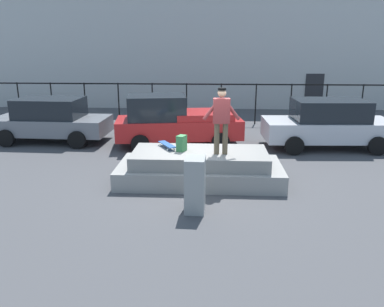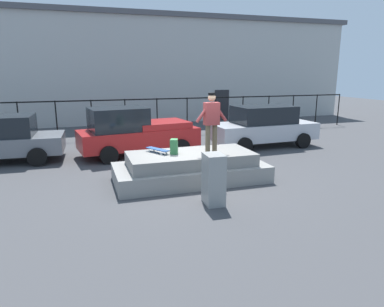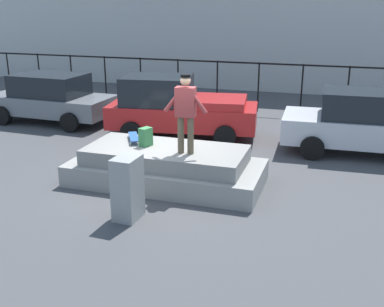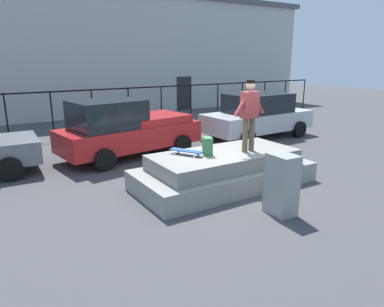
{
  "view_description": "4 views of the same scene",
  "coord_description": "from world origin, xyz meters",
  "px_view_note": "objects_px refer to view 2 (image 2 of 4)",
  "views": [
    {
      "loc": [
        0.36,
        -10.07,
        3.71
      ],
      "look_at": [
        -0.18,
        0.61,
        0.62
      ],
      "focal_mm": 36.31,
      "sensor_mm": 36.0,
      "label": 1
    },
    {
      "loc": [
        -2.95,
        -9.4,
        3.16
      ],
      "look_at": [
        0.53,
        1.33,
        0.5
      ],
      "focal_mm": 32.5,
      "sensor_mm": 36.0,
      "label": 2
    },
    {
      "loc": [
        3.73,
        -9.48,
        4.08
      ],
      "look_at": [
        0.46,
        0.78,
        0.52
      ],
      "focal_mm": 43.72,
      "sensor_mm": 36.0,
      "label": 3
    },
    {
      "loc": [
        -5.06,
        -6.65,
        3.09
      ],
      "look_at": [
        -0.33,
        0.9,
        0.68
      ],
      "focal_mm": 33.09,
      "sensor_mm": 36.0,
      "label": 4
    }
  ],
  "objects_px": {
    "car_silver_sedan_far": "(263,126)",
    "utility_box": "(214,179)",
    "backpack": "(174,147)",
    "skateboard": "(158,149)",
    "skateboarder": "(212,119)",
    "car_red_pickup_mid": "(135,132)"
  },
  "relations": [
    {
      "from": "car_silver_sedan_far",
      "to": "utility_box",
      "type": "xyz_separation_m",
      "value": [
        -4.52,
        -5.7,
        -0.26
      ]
    },
    {
      "from": "backpack",
      "to": "car_silver_sedan_far",
      "type": "xyz_separation_m",
      "value": [
        4.97,
        3.72,
        -0.18
      ]
    },
    {
      "from": "backpack",
      "to": "utility_box",
      "type": "xyz_separation_m",
      "value": [
        0.45,
        -1.98,
        -0.44
      ]
    },
    {
      "from": "skateboard",
      "to": "utility_box",
      "type": "height_order",
      "value": "utility_box"
    },
    {
      "from": "skateboarder",
      "to": "car_red_pickup_mid",
      "type": "relative_size",
      "value": 0.37
    },
    {
      "from": "skateboard",
      "to": "utility_box",
      "type": "relative_size",
      "value": 0.66
    },
    {
      "from": "backpack",
      "to": "utility_box",
      "type": "relative_size",
      "value": 0.34
    },
    {
      "from": "utility_box",
      "to": "backpack",
      "type": "bearing_deg",
      "value": 105.25
    },
    {
      "from": "skateboarder",
      "to": "skateboard",
      "type": "bearing_deg",
      "value": 161.21
    },
    {
      "from": "skateboard",
      "to": "backpack",
      "type": "height_order",
      "value": "backpack"
    },
    {
      "from": "car_red_pickup_mid",
      "to": "utility_box",
      "type": "relative_size",
      "value": 3.77
    },
    {
      "from": "backpack",
      "to": "skateboard",
      "type": "bearing_deg",
      "value": -99.75
    },
    {
      "from": "skateboarder",
      "to": "backpack",
      "type": "distance_m",
      "value": 1.34
    },
    {
      "from": "skateboarder",
      "to": "skateboard",
      "type": "distance_m",
      "value": 1.81
    },
    {
      "from": "skateboarder",
      "to": "car_red_pickup_mid",
      "type": "bearing_deg",
      "value": 111.76
    },
    {
      "from": "backpack",
      "to": "car_silver_sedan_far",
      "type": "relative_size",
      "value": 0.09
    },
    {
      "from": "car_silver_sedan_far",
      "to": "car_red_pickup_mid",
      "type": "bearing_deg",
      "value": 179.59
    },
    {
      "from": "backpack",
      "to": "car_silver_sedan_far",
      "type": "distance_m",
      "value": 6.21
    },
    {
      "from": "skateboarder",
      "to": "skateboard",
      "type": "xyz_separation_m",
      "value": [
        -1.48,
        0.5,
        -0.9
      ]
    },
    {
      "from": "car_red_pickup_mid",
      "to": "car_silver_sedan_far",
      "type": "bearing_deg",
      "value": -0.41
    },
    {
      "from": "car_silver_sedan_far",
      "to": "utility_box",
      "type": "relative_size",
      "value": 3.67
    },
    {
      "from": "skateboarder",
      "to": "skateboard",
      "type": "height_order",
      "value": "skateboarder"
    }
  ]
}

